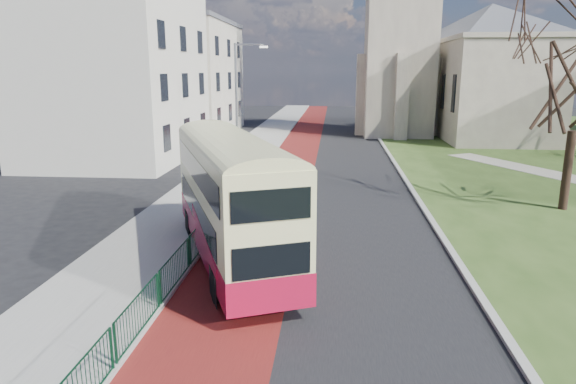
# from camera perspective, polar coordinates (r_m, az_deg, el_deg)

# --- Properties ---
(ground) EXTENTS (160.00, 160.00, 0.00)m
(ground) POSITION_cam_1_polar(r_m,az_deg,el_deg) (16.29, -1.53, -10.05)
(ground) COLOR black
(ground) RESTS_ON ground
(road_carriageway) EXTENTS (9.00, 120.00, 0.01)m
(road_carriageway) POSITION_cam_1_polar(r_m,az_deg,el_deg) (35.43, 4.62, 2.84)
(road_carriageway) COLOR black
(road_carriageway) RESTS_ON ground
(bus_lane) EXTENTS (3.40, 120.00, 0.01)m
(bus_lane) POSITION_cam_1_polar(r_m,az_deg,el_deg) (35.56, 0.26, 2.93)
(bus_lane) COLOR #591414
(bus_lane) RESTS_ON ground
(pavement_west) EXTENTS (4.00, 120.00, 0.12)m
(pavement_west) POSITION_cam_1_polar(r_m,az_deg,el_deg) (36.06, -5.78, 3.09)
(pavement_west) COLOR gray
(pavement_west) RESTS_ON ground
(kerb_west) EXTENTS (0.25, 120.00, 0.13)m
(kerb_west) POSITION_cam_1_polar(r_m,az_deg,el_deg) (35.74, -2.62, 3.06)
(kerb_west) COLOR #999993
(kerb_west) RESTS_ON ground
(kerb_east) EXTENTS (0.25, 80.00, 0.13)m
(kerb_east) POSITION_cam_1_polar(r_m,az_deg,el_deg) (37.64, 11.68, 3.33)
(kerb_east) COLOR #999993
(kerb_east) RESTS_ON ground
(pedestrian_railing) EXTENTS (0.07, 24.00, 1.12)m
(pedestrian_railing) POSITION_cam_1_polar(r_m,az_deg,el_deg) (20.30, -8.55, -3.72)
(pedestrian_railing) COLOR #0C3720
(pedestrian_railing) RESTS_ON ground
(street_block_near) EXTENTS (10.30, 14.30, 13.00)m
(street_block_near) POSITION_cam_1_polar(r_m,az_deg,el_deg) (40.06, -18.52, 12.79)
(street_block_near) COLOR beige
(street_block_near) RESTS_ON ground
(street_block_far) EXTENTS (10.30, 16.30, 11.50)m
(street_block_far) POSITION_cam_1_polar(r_m,az_deg,el_deg) (55.14, -11.77, 12.40)
(street_block_far) COLOR beige
(street_block_far) RESTS_ON ground
(streetlamp) EXTENTS (2.13, 0.18, 8.00)m
(streetlamp) POSITION_cam_1_polar(r_m,az_deg,el_deg) (33.45, -5.50, 10.12)
(streetlamp) COLOR gray
(streetlamp) RESTS_ON pavement_west
(bus) EXTENTS (6.07, 10.33, 4.26)m
(bus) POSITION_cam_1_polar(r_m,az_deg,el_deg) (17.41, -6.33, -0.12)
(bus) COLOR maroon
(bus) RESTS_ON ground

